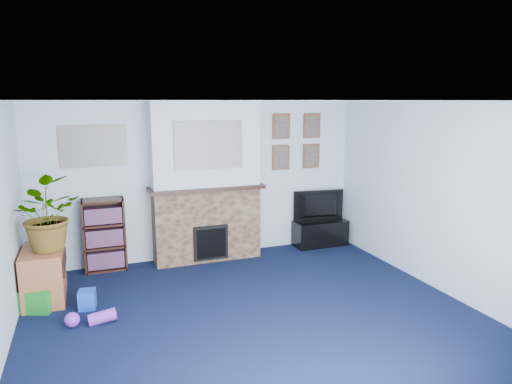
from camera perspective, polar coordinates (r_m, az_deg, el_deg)
name	(u,v)px	position (r m, az deg, el deg)	size (l,w,h in m)	color
floor	(253,315)	(5.38, -0.35, -15.18)	(5.00, 4.50, 0.01)	black
ceiling	(253,101)	(4.81, -0.38, 11.34)	(5.00, 4.50, 0.01)	white
wall_back	(203,180)	(7.07, -6.68, 1.47)	(5.00, 0.04, 2.40)	silver
wall_front	(376,293)	(3.05, 14.73, -12.16)	(5.00, 0.04, 2.40)	silver
wall_right	(437,197)	(6.26, 21.66, -0.54)	(0.04, 4.50, 2.40)	silver
chimney_breast	(206,183)	(6.88, -6.26, 1.07)	(1.72, 0.50, 2.40)	brown
collage_main	(209,145)	(6.59, -5.92, 5.87)	(1.00, 0.03, 0.68)	gray
collage_left	(94,146)	(6.78, -19.63, 5.42)	(0.90, 0.03, 0.58)	gray
portrait_tl	(281,126)	(7.38, 3.16, 8.20)	(0.30, 0.03, 0.40)	brown
portrait_tr	(312,126)	(7.62, 6.99, 8.23)	(0.30, 0.03, 0.40)	brown
portrait_bl	(281,157)	(7.42, 3.12, 4.34)	(0.30, 0.03, 0.40)	brown
portrait_br	(311,156)	(7.66, 6.90, 4.49)	(0.30, 0.03, 0.40)	brown
tv_stand	(320,232)	(7.78, 8.01, -5.02)	(0.90, 0.38, 0.42)	black
television	(320,206)	(7.69, 8.04, -1.75)	(0.88, 0.11, 0.50)	black
bookshelf	(104,236)	(6.89, -18.41, -5.27)	(0.58, 0.28, 1.05)	black
sideboard	(44,272)	(6.21, -25.00, -9.05)	(0.46, 0.83, 0.64)	#A05C33
potted_plant	(43,215)	(5.96, -25.13, -2.63)	(0.77, 0.67, 0.86)	#26661E
mantel_clock	(208,181)	(6.83, -5.99, 1.32)	(0.10, 0.06, 0.14)	gold
mantel_candle	(230,179)	(6.92, -3.21, 1.58)	(0.05, 0.05, 0.17)	#B2BFC6
mantel_teddy	(173,184)	(6.72, -10.35, 0.99)	(0.12, 0.12, 0.12)	gray
mantel_can	(255,179)	(7.05, -0.16, 1.61)	(0.06, 0.06, 0.12)	blue
green_crate	(38,299)	(5.99, -25.57, -11.99)	(0.34, 0.27, 0.27)	#198C26
toy_ball	(72,319)	(5.47, -22.01, -14.51)	(0.16, 0.16, 0.16)	purple
toy_block	(87,300)	(5.84, -20.35, -12.51)	(0.19, 0.19, 0.23)	blue
toy_tube	(103,317)	(5.45, -18.62, -14.59)	(0.14, 0.14, 0.29)	purple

